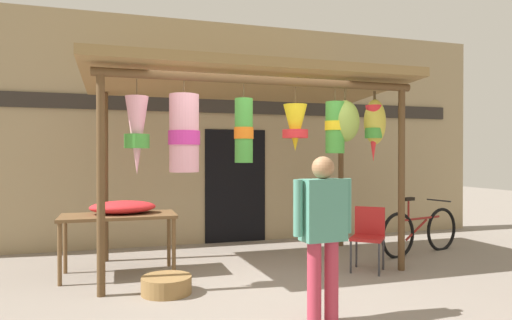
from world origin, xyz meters
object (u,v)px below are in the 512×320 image
at_px(wicker_basket_by_table, 166,285).
at_px(vendor_in_orange, 323,226).
at_px(display_table, 119,221).
at_px(flower_heap_on_table, 124,207).
at_px(folding_chair, 368,233).
at_px(parked_bicycle, 420,231).

distance_m(wicker_basket_by_table, vendor_in_orange, 2.00).
xyz_separation_m(display_table, flower_heap_on_table, (0.07, 0.06, 0.17)).
relative_size(display_table, wicker_basket_by_table, 2.57).
xyz_separation_m(folding_chair, wicker_basket_by_table, (-2.69, -0.24, -0.41)).
bearing_deg(parked_bicycle, display_table, 179.30).
bearing_deg(folding_chair, vendor_in_orange, -132.37).
distance_m(flower_heap_on_table, folding_chair, 3.25).
height_order(display_table, wicker_basket_by_table, display_table).
xyz_separation_m(flower_heap_on_table, parked_bicycle, (4.46, -0.12, -0.52)).
bearing_deg(folding_chair, parked_bicycle, 26.57).
bearing_deg(flower_heap_on_table, folding_chair, -14.08).
bearing_deg(parked_bicycle, flower_heap_on_table, 178.47).
xyz_separation_m(flower_heap_on_table, folding_chair, (3.13, -0.79, -0.36)).
relative_size(flower_heap_on_table, vendor_in_orange, 0.55).
bearing_deg(vendor_in_orange, flower_heap_on_table, 126.41).
height_order(parked_bicycle, vendor_in_orange, vendor_in_orange).
xyz_separation_m(flower_heap_on_table, vendor_in_orange, (1.72, -2.33, 0.03)).
relative_size(display_table, folding_chair, 1.71).
bearing_deg(flower_heap_on_table, display_table, -137.85).
xyz_separation_m(flower_heap_on_table, wicker_basket_by_table, (0.44, -1.03, -0.77)).
xyz_separation_m(display_table, vendor_in_orange, (1.79, -2.27, 0.19)).
height_order(folding_chair, wicker_basket_by_table, folding_chair).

